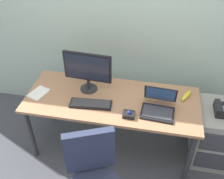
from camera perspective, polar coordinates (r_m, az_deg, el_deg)
The scene contains 12 objects.
ground_plane at distance 3.14m, azimuth 0.00°, elevation -12.03°, with size 8.00×8.00×0.00m, color #45484D.
back_wall at distance 2.89m, azimuth 2.77°, elevation 17.58°, with size 6.00×0.10×2.80m, color #B2CAB5.
desk at distance 2.68m, azimuth 0.00°, elevation -3.20°, with size 1.75×0.71×0.71m.
file_cabinet at distance 3.02m, azimuth 21.45°, elevation -9.02°, with size 0.42×0.53×0.66m.
desk_phone at distance 2.76m, azimuth 23.03°, elevation -4.07°, with size 0.17×0.20×0.09m.
monitor_main at distance 2.62m, azimuth -5.38°, elevation 4.37°, with size 0.49×0.18×0.43m.
keyboard at distance 2.56m, azimuth -4.66°, elevation -3.13°, with size 0.42×0.17×0.03m.
laptop at distance 2.51m, azimuth 10.12°, elevation -3.55°, with size 0.33×0.33×0.23m.
trackball_mouse at distance 2.44m, azimuth 3.70°, elevation -5.43°, with size 0.11×0.09×0.07m.
coffee_mug at distance 2.66m, azimuth 11.02°, elevation -1.10°, with size 0.10×0.09×0.09m.
paper_notepad at distance 2.80m, azimuth -15.71°, elevation -0.74°, with size 0.15×0.21×0.01m, color white.
banana at distance 2.75m, azimuth 15.94°, elevation -1.29°, with size 0.19×0.04×0.04m, color yellow.
Camera 1 is at (0.38, -1.97, 2.42)m, focal length 41.89 mm.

